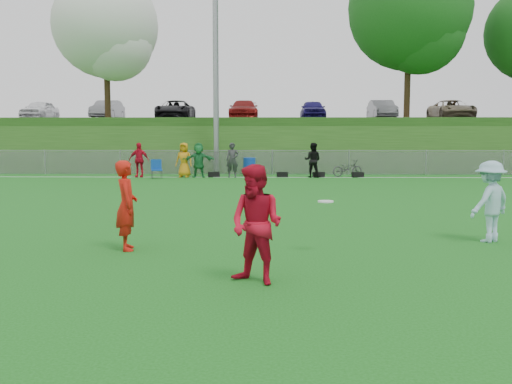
{
  "coord_description": "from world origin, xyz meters",
  "views": [
    {
      "loc": [
        -0.18,
        -9.81,
        2.17
      ],
      "look_at": [
        -0.41,
        0.5,
        1.1
      ],
      "focal_mm": 40.0,
      "sensor_mm": 36.0,
      "label": 1
    }
  ],
  "objects_px": {
    "player_red_left": "(127,205)",
    "recycling_bin": "(249,167)",
    "player_blue": "(490,201)",
    "player_red_center": "(256,225)",
    "bicycle": "(347,168)",
    "frisbee": "(326,201)"
  },
  "relations": [
    {
      "from": "player_red_left",
      "to": "bicycle",
      "type": "xyz_separation_m",
      "value": [
        6.54,
        17.93,
        -0.42
      ]
    },
    {
      "from": "player_red_left",
      "to": "player_blue",
      "type": "distance_m",
      "value": 7.1
    },
    {
      "from": "frisbee",
      "to": "recycling_bin",
      "type": "bearing_deg",
      "value": 96.17
    },
    {
      "from": "recycling_bin",
      "to": "bicycle",
      "type": "xyz_separation_m",
      "value": [
        4.89,
        -0.48,
        -0.04
      ]
    },
    {
      "from": "frisbee",
      "to": "bicycle",
      "type": "height_order",
      "value": "frisbee"
    },
    {
      "from": "frisbee",
      "to": "recycling_bin",
      "type": "distance_m",
      "value": 18.71
    },
    {
      "from": "player_red_left",
      "to": "player_blue",
      "type": "bearing_deg",
      "value": -98.63
    },
    {
      "from": "frisbee",
      "to": "bicycle",
      "type": "distance_m",
      "value": 18.35
    },
    {
      "from": "player_red_left",
      "to": "player_red_center",
      "type": "distance_m",
      "value": 3.38
    },
    {
      "from": "player_red_left",
      "to": "frisbee",
      "type": "bearing_deg",
      "value": -109.24
    },
    {
      "from": "player_red_center",
      "to": "player_red_left",
      "type": "bearing_deg",
      "value": 168.78
    },
    {
      "from": "player_blue",
      "to": "frisbee",
      "type": "distance_m",
      "value": 3.57
    },
    {
      "from": "player_red_center",
      "to": "player_blue",
      "type": "xyz_separation_m",
      "value": [
        4.58,
        3.28,
        -0.05
      ]
    },
    {
      "from": "bicycle",
      "to": "player_red_center",
      "type": "bearing_deg",
      "value": 150.22
    },
    {
      "from": "player_blue",
      "to": "bicycle",
      "type": "distance_m",
      "value": 16.99
    },
    {
      "from": "player_red_center",
      "to": "bicycle",
      "type": "distance_m",
      "value": 20.67
    },
    {
      "from": "player_red_center",
      "to": "recycling_bin",
      "type": "bearing_deg",
      "value": 124.42
    },
    {
      "from": "player_red_left",
      "to": "recycling_bin",
      "type": "xyz_separation_m",
      "value": [
        1.65,
        18.41,
        -0.38
      ]
    },
    {
      "from": "player_blue",
      "to": "player_red_center",
      "type": "bearing_deg",
      "value": 0.35
    },
    {
      "from": "player_blue",
      "to": "bicycle",
      "type": "height_order",
      "value": "player_blue"
    },
    {
      "from": "player_red_left",
      "to": "player_blue",
      "type": "relative_size",
      "value": 1.03
    },
    {
      "from": "frisbee",
      "to": "recycling_bin",
      "type": "relative_size",
      "value": 0.31
    }
  ]
}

